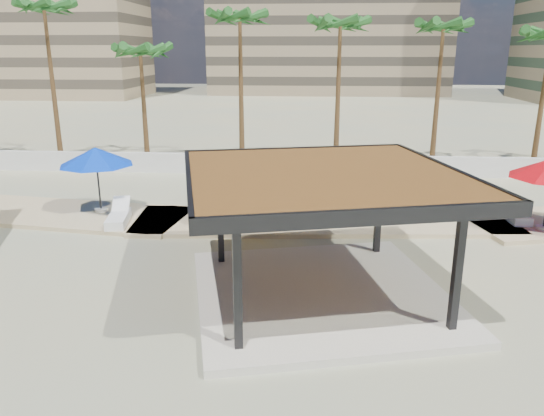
% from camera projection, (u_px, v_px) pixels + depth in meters
% --- Properties ---
extents(ground, '(200.00, 200.00, 0.00)m').
position_uv_depth(ground, '(263.00, 293.00, 16.12)').
color(ground, tan).
rests_on(ground, ground).
extents(promenade, '(44.45, 7.97, 0.24)m').
position_uv_depth(promenade, '(323.00, 217.00, 23.29)').
color(promenade, '#C6B284').
rests_on(promenade, ground).
extents(boundary_wall, '(56.00, 0.30, 1.20)m').
position_uv_depth(boundary_wall, '(286.00, 165.00, 31.23)').
color(boundary_wall, silver).
rests_on(boundary_wall, ground).
extents(building_mid, '(38.00, 16.00, 30.40)m').
position_uv_depth(building_mid, '(329.00, 3.00, 86.25)').
color(building_mid, '#847259').
rests_on(building_mid, ground).
extents(pavilion_central, '(9.21, 9.21, 3.87)m').
position_uv_depth(pavilion_central, '(322.00, 224.00, 15.24)').
color(pavilion_central, beige).
rests_on(pavilion_central, ground).
extents(umbrella_b, '(3.74, 3.74, 2.83)m').
position_uv_depth(umbrella_b, '(247.00, 168.00, 21.01)').
color(umbrella_b, beige).
rests_on(umbrella_b, promenade).
extents(umbrella_f, '(3.26, 3.26, 2.88)m').
position_uv_depth(umbrella_f, '(96.00, 157.00, 22.97)').
color(umbrella_f, beige).
rests_on(umbrella_f, promenade).
extents(lounger_a, '(1.12, 2.38, 0.87)m').
position_uv_depth(lounger_a, '(119.00, 218.00, 22.04)').
color(lounger_a, silver).
rests_on(lounger_a, promenade).
extents(lounger_b, '(0.93, 2.37, 0.88)m').
position_uv_depth(lounger_b, '(299.00, 215.00, 22.41)').
color(lounger_b, silver).
rests_on(lounger_b, promenade).
extents(lounger_c, '(0.83, 2.28, 0.85)m').
position_uv_depth(lounger_c, '(513.00, 214.00, 22.56)').
color(lounger_c, silver).
rests_on(lounger_c, promenade).
extents(palm_b, '(3.00, 3.00, 10.43)m').
position_uv_depth(palm_b, '(44.00, 14.00, 32.35)').
color(palm_b, brown).
rests_on(palm_b, ground).
extents(palm_c, '(3.00, 3.00, 7.86)m').
position_uv_depth(palm_c, '(140.00, 55.00, 32.07)').
color(palm_c, brown).
rests_on(palm_c, ground).
extents(palm_d, '(3.00, 3.00, 9.80)m').
position_uv_depth(palm_d, '(240.00, 24.00, 31.90)').
color(palm_d, brown).
rests_on(palm_d, ground).
extents(palm_e, '(3.00, 3.00, 9.37)m').
position_uv_depth(palm_e, '(340.00, 30.00, 31.13)').
color(palm_e, brown).
rests_on(palm_e, ground).
extents(palm_f, '(3.00, 3.00, 9.23)m').
position_uv_depth(palm_f, '(443.00, 32.00, 30.95)').
color(palm_f, brown).
rests_on(palm_f, ground).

